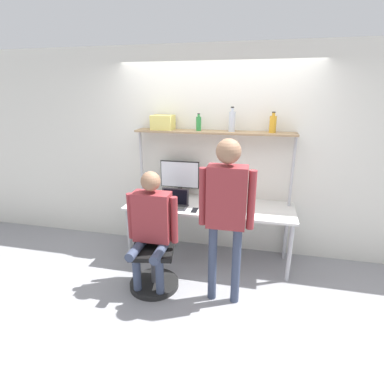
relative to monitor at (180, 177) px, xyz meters
name	(u,v)px	position (x,y,z in m)	size (l,w,h in m)	color
ground_plane	(203,273)	(0.45, -0.60, -1.05)	(12.00, 12.00, 0.00)	gray
wall_back	(215,154)	(0.45, 0.17, 0.30)	(8.00, 0.06, 2.70)	silver
desk	(209,210)	(0.45, -0.22, -0.35)	(2.11, 0.72, 0.76)	silver
shelf_unit	(213,148)	(0.45, -0.01, 0.42)	(2.01, 0.28, 1.67)	#997A56
monitor	(180,177)	(0.00, 0.00, 0.00)	(0.53, 0.21, 0.50)	black
laptop	(174,202)	(0.02, -0.35, -0.22)	(0.35, 0.21, 0.22)	#333338
cell_phone	(195,210)	(0.31, -0.45, -0.28)	(0.07, 0.15, 0.01)	black
office_chair	(154,262)	(-0.06, -0.94, -0.75)	(0.56, 0.56, 0.95)	black
person_seated	(151,222)	(-0.05, -0.99, -0.24)	(0.57, 0.46, 1.36)	#38425B
person_standing	(227,203)	(0.75, -1.03, 0.07)	(0.55, 0.23, 1.74)	#38425B
bottle_green	(199,123)	(0.26, -0.01, 0.71)	(0.06, 0.06, 0.21)	#2D8C3F
bottle_clear	(232,121)	(0.67, -0.01, 0.75)	(0.08, 0.08, 0.30)	silver
bottle_amber	(273,124)	(1.15, -0.01, 0.73)	(0.08, 0.08, 0.24)	gold
storage_box	(163,122)	(-0.21, -0.01, 0.72)	(0.27, 0.23, 0.18)	#DBCC66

